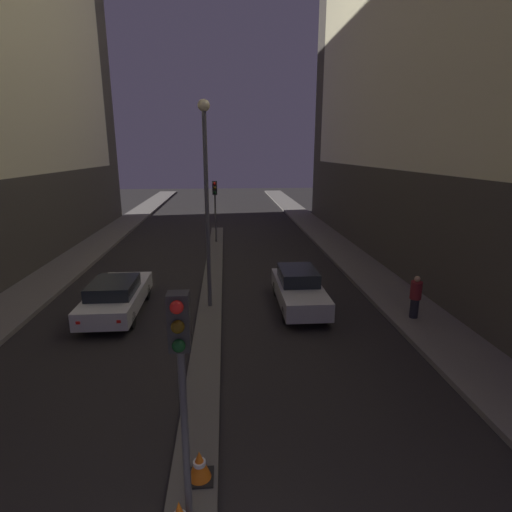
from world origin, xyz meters
TOP-DOWN VIEW (x-y plane):
  - median_strip at (0.00, 15.44)m, footprint 0.93×28.88m
  - traffic_light_near at (0.00, 3.10)m, footprint 0.32×0.42m
  - traffic_light_mid at (0.00, 24.71)m, footprint 0.32×0.42m
  - street_lamp at (0.00, 12.92)m, footprint 0.44×0.44m
  - traffic_cone_far at (0.12, 4.02)m, footprint 0.53×0.53m
  - car_left_lane at (-3.63, 12.68)m, footprint 1.91×4.79m
  - car_right_lane at (3.63, 12.86)m, footprint 1.73×4.61m
  - pedestrian_on_right_sidewalk at (7.69, 11.07)m, footprint 0.41×0.41m

SIDE VIEW (x-z plane):
  - median_strip at x=0.00m, z-range 0.00..0.15m
  - traffic_cone_far at x=0.12m, z-range 0.14..0.75m
  - car_left_lane at x=-3.63m, z-range 0.02..1.48m
  - car_right_lane at x=3.63m, z-range 0.01..1.57m
  - pedestrian_on_right_sidewalk at x=7.69m, z-range 0.21..1.84m
  - traffic_light_near at x=0.00m, z-range 1.13..5.26m
  - traffic_light_mid at x=0.00m, z-range 1.13..5.26m
  - street_lamp at x=0.00m, z-range 1.18..9.08m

